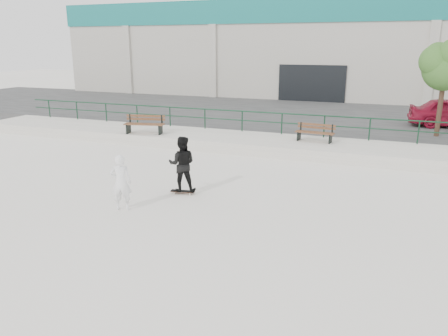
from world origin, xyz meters
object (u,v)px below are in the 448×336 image
at_px(skateboard, 183,191).
at_px(standing_skater, 182,164).
at_px(bench_left, 145,124).
at_px(bench_right, 315,133).
at_px(seated_skater, 121,183).
at_px(tree, 447,64).

xyz_separation_m(skateboard, standing_skater, (0.00, 0.00, 0.92)).
xyz_separation_m(bench_left, bench_right, (7.98, 1.16, -0.05)).
bearing_deg(seated_skater, bench_left, -83.90).
xyz_separation_m(bench_left, seated_skater, (4.01, -7.95, -0.12)).
height_order(tree, seated_skater, tree).
xyz_separation_m(bench_right, tree, (5.17, 3.23, 2.93)).
height_order(bench_right, standing_skater, standing_skater).
bearing_deg(bench_right, skateboard, -107.48).
distance_m(bench_right, seated_skater, 9.94).
height_order(bench_right, skateboard, bench_right).
distance_m(bench_left, bench_right, 8.06).
height_order(skateboard, seated_skater, seated_skater).
relative_size(skateboard, seated_skater, 0.49).
height_order(bench_left, skateboard, bench_left).
distance_m(tree, skateboard, 13.75).
xyz_separation_m(bench_left, skateboard, (5.01, -6.04, -0.87)).
relative_size(bench_right, standing_skater, 0.97).
distance_m(skateboard, standing_skater, 0.92).
bearing_deg(bench_right, tree, 36.92).
height_order(bench_right, seated_skater, seated_skater).
bearing_deg(tree, bench_left, -161.53).
bearing_deg(standing_skater, bench_left, -70.07).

